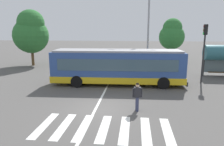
# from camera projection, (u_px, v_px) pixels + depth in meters

# --- Properties ---
(ground_plane) EXTENTS (160.00, 160.00, 0.00)m
(ground_plane) POSITION_uv_depth(u_px,v_px,m) (100.00, 109.00, 12.64)
(ground_plane) COLOR #514F4C
(city_transit_bus) EXTENTS (11.49, 3.09, 3.06)m
(city_transit_bus) POSITION_uv_depth(u_px,v_px,m) (118.00, 67.00, 17.95)
(city_transit_bus) COLOR black
(city_transit_bus) RESTS_ON ground_plane
(pedestrian_crossing_street) EXTENTS (0.57, 0.33, 1.72)m
(pedestrian_crossing_street) POSITION_uv_depth(u_px,v_px,m) (137.00, 95.00, 12.11)
(pedestrian_crossing_street) COLOR #333856
(pedestrian_crossing_street) RESTS_ON ground_plane
(parked_car_black) EXTENTS (2.23, 4.65, 1.35)m
(parked_car_black) POSITION_uv_depth(u_px,v_px,m) (85.00, 62.00, 26.41)
(parked_car_black) COLOR black
(parked_car_black) RESTS_ON ground_plane
(parked_car_red) EXTENTS (2.02, 4.57, 1.35)m
(parked_car_red) POSITION_uv_depth(u_px,v_px,m) (105.00, 62.00, 26.42)
(parked_car_red) COLOR black
(parked_car_red) RESTS_ON ground_plane
(parked_car_white) EXTENTS (2.02, 4.57, 1.35)m
(parked_car_white) POSITION_uv_depth(u_px,v_px,m) (127.00, 62.00, 26.24)
(parked_car_white) COLOR black
(parked_car_white) RESTS_ON ground_plane
(parked_car_teal) EXTENTS (2.13, 4.62, 1.35)m
(parked_car_teal) POSITION_uv_depth(u_px,v_px,m) (147.00, 63.00, 25.51)
(parked_car_teal) COLOR black
(parked_car_teal) RESTS_ON ground_plane
(parked_car_champagne) EXTENTS (2.07, 4.60, 1.35)m
(parked_car_champagne) POSITION_uv_depth(u_px,v_px,m) (172.00, 63.00, 25.25)
(parked_car_champagne) COLOR black
(parked_car_champagne) RESTS_ON ground_plane
(traffic_light_far_corner) EXTENTS (0.33, 0.32, 5.21)m
(traffic_light_far_corner) POSITION_uv_depth(u_px,v_px,m) (204.00, 45.00, 18.08)
(traffic_light_far_corner) COLOR #28282B
(traffic_light_far_corner) RESTS_ON ground_plane
(twin_arm_street_lamp) EXTENTS (4.20, 0.32, 9.78)m
(twin_arm_street_lamp) POSITION_uv_depth(u_px,v_px,m) (149.00, 19.00, 22.66)
(twin_arm_street_lamp) COLOR #939399
(twin_arm_street_lamp) RESTS_ON ground_plane
(background_tree_left) EXTENTS (4.62, 4.62, 7.34)m
(background_tree_left) POSITION_uv_depth(u_px,v_px,m) (31.00, 32.00, 27.14)
(background_tree_left) COLOR brown
(background_tree_left) RESTS_ON ground_plane
(background_tree_right) EXTENTS (3.70, 3.70, 6.42)m
(background_tree_right) POSITION_uv_depth(u_px,v_px,m) (172.00, 34.00, 30.23)
(background_tree_right) COLOR brown
(background_tree_right) RESTS_ON ground_plane
(crosswalk_painted_stripes) EXTENTS (6.54, 2.93, 0.01)m
(crosswalk_painted_stripes) POSITION_uv_depth(u_px,v_px,m) (104.00, 128.00, 10.11)
(crosswalk_painted_stripes) COLOR silver
(crosswalk_painted_stripes) RESTS_ON ground_plane
(lane_center_line) EXTENTS (0.16, 24.00, 0.01)m
(lane_center_line) POSITION_uv_depth(u_px,v_px,m) (101.00, 98.00, 14.62)
(lane_center_line) COLOR silver
(lane_center_line) RESTS_ON ground_plane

